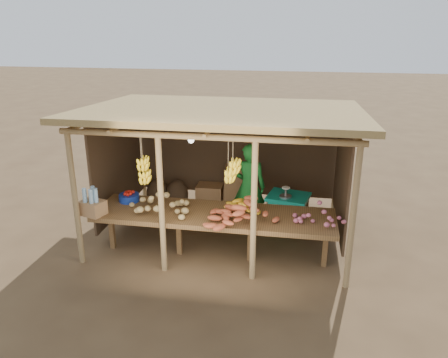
# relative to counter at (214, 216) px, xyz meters

# --- Properties ---
(ground) EXTENTS (60.00, 60.00, 0.00)m
(ground) POSITION_rel_counter_xyz_m (-0.00, 0.95, -0.74)
(ground) COLOR brown
(ground) RESTS_ON ground
(stall_structure) EXTENTS (4.70, 3.50, 2.43)m
(stall_structure) POSITION_rel_counter_xyz_m (-0.03, 0.99, 1.18)
(stall_structure) COLOR #96784D
(stall_structure) RESTS_ON ground
(counter) EXTENTS (3.90, 1.05, 0.80)m
(counter) POSITION_rel_counter_xyz_m (0.00, 0.00, 0.00)
(counter) COLOR brown
(counter) RESTS_ON ground
(potato_heap) EXTENTS (1.18, 0.97, 0.37)m
(potato_heap) POSITION_rel_counter_xyz_m (-0.90, -0.06, 0.25)
(potato_heap) COLOR tan
(potato_heap) RESTS_ON counter
(sweet_potato_heap) EXTENTS (1.26, 1.02, 0.36)m
(sweet_potato_heap) POSITION_rel_counter_xyz_m (0.52, -0.31, 0.24)
(sweet_potato_heap) COLOR #AD4C2C
(sweet_potato_heap) RESTS_ON counter
(onion_heap) EXTENTS (0.89, 0.67, 0.36)m
(onion_heap) POSITION_rel_counter_xyz_m (1.68, -0.17, 0.24)
(onion_heap) COLOR #B4576E
(onion_heap) RESTS_ON counter
(banana_pile) EXTENTS (0.62, 0.42, 0.35)m
(banana_pile) POSITION_rel_counter_xyz_m (0.48, 0.16, 0.23)
(banana_pile) COLOR yellow
(banana_pile) RESTS_ON counter
(tomato_basin) EXTENTS (0.35, 0.35, 0.18)m
(tomato_basin) POSITION_rel_counter_xyz_m (-1.54, 0.24, 0.14)
(tomato_basin) COLOR navy
(tomato_basin) RESTS_ON counter
(bottle_box) EXTENTS (0.44, 0.39, 0.46)m
(bottle_box) POSITION_rel_counter_xyz_m (-1.90, -0.39, 0.24)
(bottle_box) COLOR #A07348
(bottle_box) RESTS_ON counter
(vendor) EXTENTS (0.62, 0.41, 1.67)m
(vendor) POSITION_rel_counter_xyz_m (0.43, 1.19, 0.10)
(vendor) COLOR #197027
(vendor) RESTS_ON ground
(tarp_crate) EXTENTS (0.86, 0.78, 0.89)m
(tarp_crate) POSITION_rel_counter_xyz_m (1.16, 1.28, -0.37)
(tarp_crate) COLOR brown
(tarp_crate) RESTS_ON ground
(carton_stack) EXTENTS (1.16, 0.45, 0.88)m
(carton_stack) POSITION_rel_counter_xyz_m (-0.11, 2.15, -0.35)
(carton_stack) COLOR #A07348
(carton_stack) RESTS_ON ground
(burlap_sacks) EXTENTS (0.92, 0.48, 0.65)m
(burlap_sacks) POSITION_rel_counter_xyz_m (-1.44, 2.06, -0.46)
(burlap_sacks) COLOR #4A3522
(burlap_sacks) RESTS_ON ground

